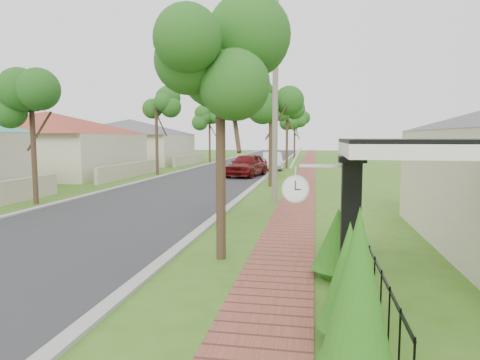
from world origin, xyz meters
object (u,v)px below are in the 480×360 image
Objects in this scene: utility_pole at (275,93)px; near_tree at (220,67)px; parked_car_white at (272,161)px; station_clock at (297,187)px; parked_car_red at (247,165)px; porch_post at (350,242)px.

near_tree is at bearing -92.91° from utility_pole.
station_clock is at bearing -91.58° from parked_car_white.
parked_car_red is 12.64m from utility_pole.
utility_pole is at bearing -64.65° from parked_car_red.
parked_car_red is 22.73m from station_clock.
parked_car_red is at bearing 97.35° from near_tree.
near_tree is (1.47, -26.69, 3.62)m from parked_car_white.
near_tree reaches higher than parked_car_white.
near_tree is at bearing -94.93° from parked_car_white.
porch_post is 0.53× the size of parked_car_red.
porch_post is 11.76m from utility_pole.
near_tree is 8.51m from utility_pole.
station_clock is (1.81, -2.10, -2.40)m from near_tree.
station_clock is (4.42, -22.27, 1.14)m from parked_car_red.
parked_car_white is 4.13× the size of station_clock.
utility_pole is (3.03, -11.67, 3.80)m from parked_car_red.
parked_car_red is at bearing 103.12° from porch_post.
utility_pole is at bearing 101.56° from porch_post.
utility_pole is 8.43× the size of station_clock.
utility_pole is at bearing 87.09° from near_tree.
parked_car_red is at bearing 101.21° from station_clock.
station_clock is (1.38, -10.60, -2.66)m from utility_pole.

